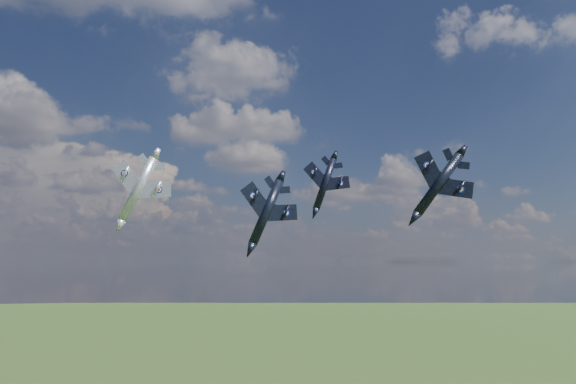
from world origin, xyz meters
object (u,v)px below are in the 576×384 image
object	(u,v)px
jet_right_navy	(439,184)
jet_left_silver	(138,189)
jet_high_navy	(325,184)
jet_lead_navy	(266,212)

from	to	relation	value
jet_right_navy	jet_left_silver	bearing A→B (deg)	162.04
jet_right_navy	jet_high_navy	world-z (taller)	jet_high_navy
jet_high_navy	jet_left_silver	size ratio (longest dim) A/B	0.97
jet_right_navy	jet_left_silver	xyz separation A→B (m)	(-39.53, 25.19, 1.31)
jet_lead_navy	jet_high_navy	xyz separation A→B (m)	(15.77, 17.82, 7.64)
jet_lead_navy	jet_high_navy	world-z (taller)	jet_high_navy
jet_lead_navy	jet_high_navy	size ratio (longest dim) A/B	1.06
jet_lead_navy	jet_left_silver	bearing A→B (deg)	162.38
jet_right_navy	jet_left_silver	distance (m)	46.89
jet_high_navy	jet_left_silver	world-z (taller)	jet_high_navy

